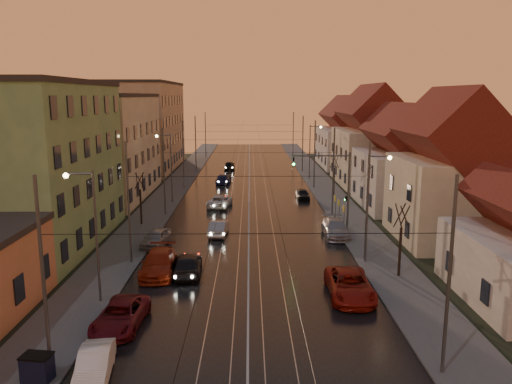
{
  "coord_description": "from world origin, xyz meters",
  "views": [
    {
      "loc": [
        0.13,
        -26.02,
        12.15
      ],
      "look_at": [
        0.7,
        22.11,
        2.83
      ],
      "focal_mm": 35.0,
      "sensor_mm": 36.0,
      "label": 1
    }
  ],
  "objects_px": {
    "traffic_light_mast": "(338,181)",
    "dumpster": "(37,368)",
    "street_lamp_0": "(90,224)",
    "parked_right_1": "(336,228)",
    "parked_left_1": "(121,315)",
    "parked_right_0": "(350,285)",
    "parked_right_2": "(303,194)",
    "parked_left_2": "(159,263)",
    "parked_left_3": "(156,238)",
    "driving_car_3": "(223,179)",
    "parked_left_0": "(95,365)",
    "street_lamp_1": "(371,196)",
    "street_lamp_2": "(168,161)",
    "driving_car_0": "(188,264)",
    "street_lamp_3": "(312,147)",
    "driving_car_4": "(229,165)",
    "driving_car_1": "(219,228)",
    "driving_car_2": "(220,201)"
  },
  "relations": [
    {
      "from": "parked_left_2",
      "to": "parked_right_2",
      "type": "bearing_deg",
      "value": 60.76
    },
    {
      "from": "parked_left_1",
      "to": "parked_right_1",
      "type": "bearing_deg",
      "value": 53.88
    },
    {
      "from": "driving_car_2",
      "to": "parked_left_3",
      "type": "distance_m",
      "value": 15.29
    },
    {
      "from": "parked_left_1",
      "to": "parked_right_0",
      "type": "xyz_separation_m",
      "value": [
        12.97,
        3.91,
        0.1
      ]
    },
    {
      "from": "street_lamp_0",
      "to": "parked_left_1",
      "type": "relative_size",
      "value": 1.65
    },
    {
      "from": "street_lamp_1",
      "to": "parked_right_2",
      "type": "distance_m",
      "value": 22.67
    },
    {
      "from": "street_lamp_1",
      "to": "parked_right_0",
      "type": "height_order",
      "value": "street_lamp_1"
    },
    {
      "from": "driving_car_0",
      "to": "parked_right_2",
      "type": "relative_size",
      "value": 1.28
    },
    {
      "from": "parked_right_2",
      "to": "parked_left_1",
      "type": "bearing_deg",
      "value": -113.67
    },
    {
      "from": "traffic_light_mast",
      "to": "driving_car_3",
      "type": "relative_size",
      "value": 1.54
    },
    {
      "from": "driving_car_0",
      "to": "parked_left_3",
      "type": "distance_m",
      "value": 7.47
    },
    {
      "from": "driving_car_2",
      "to": "driving_car_3",
      "type": "height_order",
      "value": "driving_car_3"
    },
    {
      "from": "parked_right_0",
      "to": "street_lamp_3",
      "type": "bearing_deg",
      "value": 87.62
    },
    {
      "from": "traffic_light_mast",
      "to": "dumpster",
      "type": "bearing_deg",
      "value": -124.77
    },
    {
      "from": "street_lamp_1",
      "to": "parked_left_0",
      "type": "distance_m",
      "value": 22.92
    },
    {
      "from": "street_lamp_1",
      "to": "parked_left_3",
      "type": "relative_size",
      "value": 1.9
    },
    {
      "from": "driving_car_1",
      "to": "parked_right_0",
      "type": "bearing_deg",
      "value": 126.6
    },
    {
      "from": "driving_car_1",
      "to": "dumpster",
      "type": "distance_m",
      "value": 23.88
    },
    {
      "from": "street_lamp_0",
      "to": "parked_right_1",
      "type": "distance_m",
      "value": 22.24
    },
    {
      "from": "street_lamp_0",
      "to": "street_lamp_2",
      "type": "height_order",
      "value": "same"
    },
    {
      "from": "street_lamp_2",
      "to": "parked_left_1",
      "type": "height_order",
      "value": "street_lamp_2"
    },
    {
      "from": "driving_car_0",
      "to": "driving_car_4",
      "type": "bearing_deg",
      "value": -94.22
    },
    {
      "from": "street_lamp_0",
      "to": "street_lamp_3",
      "type": "relative_size",
      "value": 1.0
    },
    {
      "from": "street_lamp_2",
      "to": "parked_right_0",
      "type": "distance_m",
      "value": 31.55
    },
    {
      "from": "street_lamp_2",
      "to": "street_lamp_3",
      "type": "height_order",
      "value": "same"
    },
    {
      "from": "street_lamp_2",
      "to": "parked_right_0",
      "type": "relative_size",
      "value": 1.43
    },
    {
      "from": "parked_left_0",
      "to": "parked_left_3",
      "type": "xyz_separation_m",
      "value": [
        -0.94,
        19.45,
        0.08
      ]
    },
    {
      "from": "street_lamp_0",
      "to": "parked_right_2",
      "type": "xyz_separation_m",
      "value": [
        15.47,
        30.1,
        -4.27
      ]
    },
    {
      "from": "parked_left_3",
      "to": "parked_right_2",
      "type": "distance_m",
      "value": 23.36
    },
    {
      "from": "street_lamp_2",
      "to": "driving_car_0",
      "type": "bearing_deg",
      "value": -78.04
    },
    {
      "from": "parked_left_2",
      "to": "parked_right_2",
      "type": "distance_m",
      "value": 28.15
    },
    {
      "from": "street_lamp_2",
      "to": "traffic_light_mast",
      "type": "xyz_separation_m",
      "value": [
        17.1,
        -12.0,
        -0.29
      ]
    },
    {
      "from": "driving_car_0",
      "to": "dumpster",
      "type": "xyz_separation_m",
      "value": [
        -4.81,
        -13.18,
        -0.09
      ]
    },
    {
      "from": "street_lamp_1",
      "to": "driving_car_1",
      "type": "height_order",
      "value": "street_lamp_1"
    },
    {
      "from": "traffic_light_mast",
      "to": "parked_left_1",
      "type": "relative_size",
      "value": 1.48
    },
    {
      "from": "driving_car_3",
      "to": "parked_right_2",
      "type": "bearing_deg",
      "value": 135.38
    },
    {
      "from": "parked_left_0",
      "to": "parked_right_2",
      "type": "xyz_separation_m",
      "value": [
        13.03,
        38.18,
        -0.02
      ]
    },
    {
      "from": "parked_left_0",
      "to": "parked_right_1",
      "type": "xyz_separation_m",
      "value": [
        14.26,
        22.18,
        0.11
      ]
    },
    {
      "from": "parked_left_1",
      "to": "street_lamp_1",
      "type": "bearing_deg",
      "value": 38.81
    },
    {
      "from": "parked_right_1",
      "to": "street_lamp_2",
      "type": "bearing_deg",
      "value": 141.08
    },
    {
      "from": "driving_car_3",
      "to": "driving_car_4",
      "type": "relative_size",
      "value": 1.09
    },
    {
      "from": "street_lamp_1",
      "to": "parked_right_2",
      "type": "relative_size",
      "value": 2.22
    },
    {
      "from": "parked_left_2",
      "to": "parked_right_1",
      "type": "distance_m",
      "value": 16.58
    },
    {
      "from": "parked_right_1",
      "to": "parked_left_2",
      "type": "bearing_deg",
      "value": -145.51
    },
    {
      "from": "driving_car_1",
      "to": "driving_car_2",
      "type": "relative_size",
      "value": 0.85
    },
    {
      "from": "dumpster",
      "to": "parked_left_3",
      "type": "bearing_deg",
      "value": 94.41
    },
    {
      "from": "street_lamp_0",
      "to": "parked_left_3",
      "type": "relative_size",
      "value": 1.9
    },
    {
      "from": "parked_right_2",
      "to": "parked_left_2",
      "type": "bearing_deg",
      "value": -118.64
    },
    {
      "from": "traffic_light_mast",
      "to": "parked_right_1",
      "type": "distance_m",
      "value": 4.31
    },
    {
      "from": "street_lamp_0",
      "to": "parked_left_0",
      "type": "height_order",
      "value": "street_lamp_0"
    }
  ]
}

